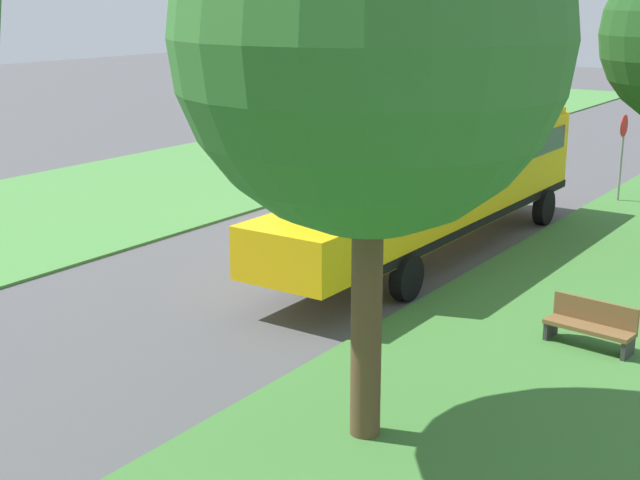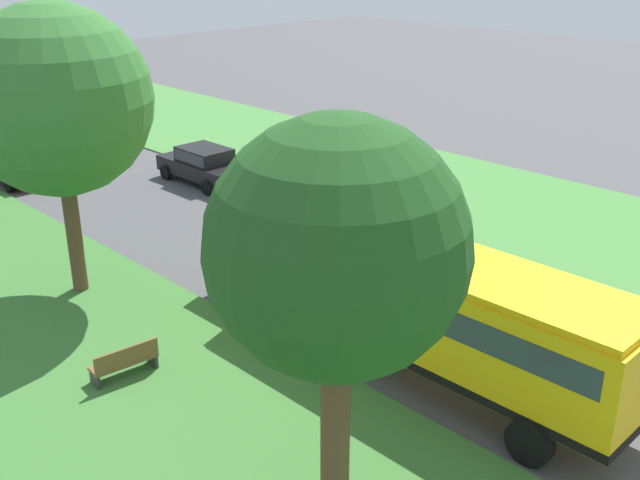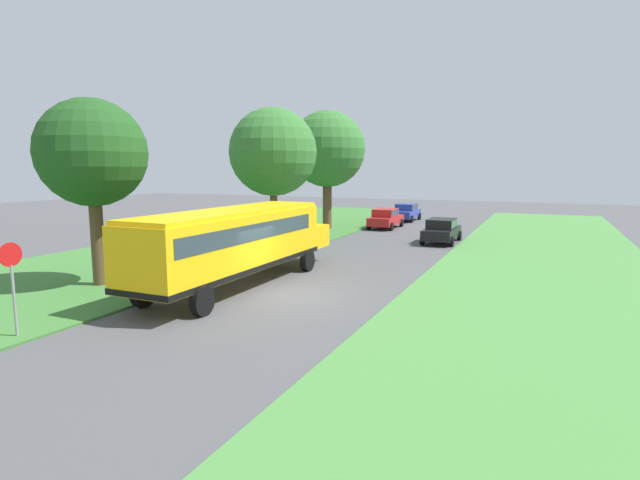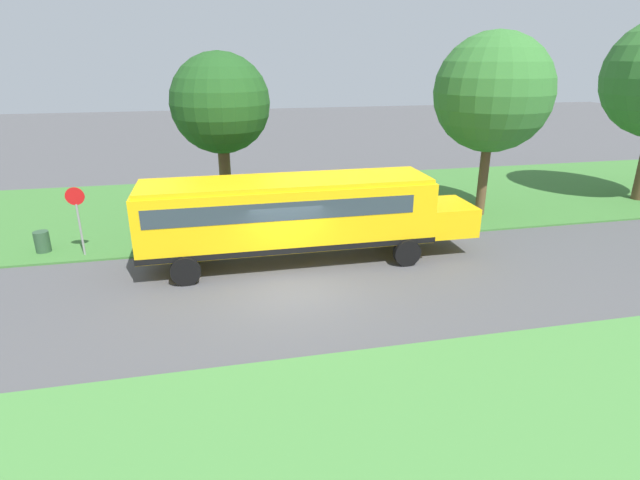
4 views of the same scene
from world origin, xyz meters
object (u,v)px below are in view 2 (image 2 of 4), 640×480
Objects in this scene: car_red_middle at (13,160)px; oak_tree_beside_bus at (333,253)px; park_bench at (125,362)px; oak_tree_roadside_mid at (58,101)px; car_black_nearest at (204,163)px; school_bus at (416,295)px.

oak_tree_beside_bus is (-4.81, -23.95, 4.40)m from car_red_middle.
car_red_middle reaches higher than park_bench.
oak_tree_roadside_mid is at bearing 72.15° from park_bench.
car_red_middle is (-5.60, 6.13, 0.00)m from car_black_nearest.
park_bench is at bearing -106.14° from car_red_middle.
car_black_nearest is 15.36m from park_bench.
oak_tree_beside_bus is 4.56× the size of park_bench.
park_bench is (-4.99, -17.25, -0.40)m from car_red_middle.
school_bus is 2.82× the size of car_red_middle.
car_black_nearest is 1.00× the size of car_red_middle.
car_black_nearest is 21.10m from oak_tree_beside_bus.
oak_tree_roadside_mid is (-3.68, 9.66, 3.78)m from school_bus.
park_bench is at bearing -133.61° from car_black_nearest.
car_red_middle is at bearing 78.64° from oak_tree_beside_bus.
oak_tree_beside_bus reaches higher than car_black_nearest.
car_black_nearest is 8.30m from car_red_middle.
car_red_middle is 2.68× the size of park_bench.
school_bus is 7.55× the size of park_bench.
car_red_middle is at bearing 90.97° from school_bus.
car_black_nearest is 0.59× the size of oak_tree_beside_bus.
park_bench is (-5.36, 4.44, -1.45)m from school_bus.
school_bus is at bearing -108.59° from car_black_nearest.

